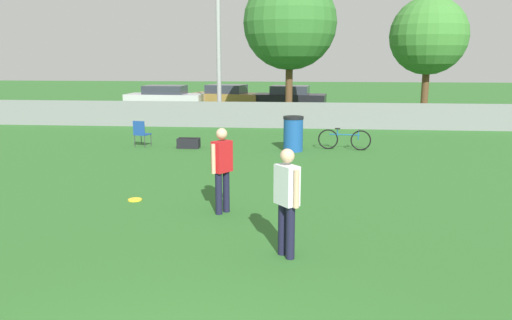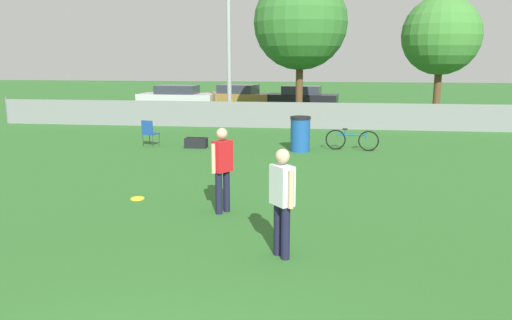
# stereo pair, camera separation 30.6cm
# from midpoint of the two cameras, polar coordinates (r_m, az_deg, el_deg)

# --- Properties ---
(fence_backline) EXTENTS (25.00, 0.07, 1.21)m
(fence_backline) POSITION_cam_midpoint_polar(r_m,az_deg,el_deg) (21.07, 3.42, 5.13)
(fence_backline) COLOR gray
(fence_backline) RESTS_ON ground_plane
(tree_near_pole) EXTENTS (4.14, 4.14, 6.52)m
(tree_near_pole) POSITION_cam_midpoint_polar(r_m,az_deg,el_deg) (22.85, 5.49, 15.35)
(tree_near_pole) COLOR brown
(tree_near_pole) RESTS_ON ground_plane
(tree_far_right) EXTENTS (3.48, 3.48, 5.63)m
(tree_far_right) POSITION_cam_midpoint_polar(r_m,az_deg,el_deg) (24.34, 20.74, 13.12)
(tree_far_right) COLOR brown
(tree_far_right) RESTS_ON ground_plane
(player_receiver_white) EXTENTS (0.40, 0.43, 1.64)m
(player_receiver_white) POSITION_cam_midpoint_polar(r_m,az_deg,el_deg) (7.30, 4.20, -4.15)
(player_receiver_white) COLOR #191933
(player_receiver_white) RESTS_ON ground_plane
(player_thrower_red) EXTENTS (0.39, 0.44, 1.64)m
(player_thrower_red) POSITION_cam_midpoint_polar(r_m,az_deg,el_deg) (9.40, -2.94, -0.56)
(player_thrower_red) COLOR #191933
(player_thrower_red) RESTS_ON ground_plane
(frisbee_disc) EXTENTS (0.29, 0.29, 0.03)m
(frisbee_disc) POSITION_cam_midpoint_polar(r_m,az_deg,el_deg) (10.77, -12.60, -4.32)
(frisbee_disc) COLOR yellow
(frisbee_disc) RESTS_ON ground_plane
(folding_chair_sideline) EXTENTS (0.53, 0.53, 0.88)m
(folding_chair_sideline) POSITION_cam_midpoint_polar(r_m,az_deg,el_deg) (17.04, -11.59, 3.20)
(folding_chair_sideline) COLOR #333338
(folding_chair_sideline) RESTS_ON ground_plane
(bicycle_sideline) EXTENTS (1.68, 0.44, 0.70)m
(bicycle_sideline) POSITION_cam_midpoint_polar(r_m,az_deg,el_deg) (16.30, 11.45, 2.27)
(bicycle_sideline) COLOR black
(bicycle_sideline) RESTS_ON ground_plane
(trash_bin) EXTENTS (0.65, 0.65, 1.11)m
(trash_bin) POSITION_cam_midpoint_polar(r_m,az_deg,el_deg) (15.86, 5.63, 2.99)
(trash_bin) COLOR #194C99
(trash_bin) RESTS_ON ground_plane
(gear_bag_sideline) EXTENTS (0.72, 0.39, 0.35)m
(gear_bag_sideline) POSITION_cam_midpoint_polar(r_m,az_deg,el_deg) (16.59, -6.33, 1.97)
(gear_bag_sideline) COLOR black
(gear_bag_sideline) RESTS_ON ground_plane
(parked_car_silver) EXTENTS (4.51, 1.99, 1.35)m
(parked_car_silver) POSITION_cam_midpoint_polar(r_m,az_deg,el_deg) (29.79, -8.69, 7.13)
(parked_car_silver) COLOR black
(parked_car_silver) RESTS_ON ground_plane
(parked_car_tan) EXTENTS (4.46, 2.62, 1.35)m
(parked_car_tan) POSITION_cam_midpoint_polar(r_m,az_deg,el_deg) (30.06, -1.75, 7.29)
(parked_car_tan) COLOR black
(parked_car_tan) RESTS_ON ground_plane
(parked_car_dark) EXTENTS (4.28, 2.18, 1.34)m
(parked_car_dark) POSITION_cam_midpoint_polar(r_m,az_deg,el_deg) (29.21, 5.53, 7.13)
(parked_car_dark) COLOR black
(parked_car_dark) RESTS_ON ground_plane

